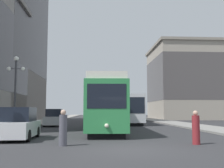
% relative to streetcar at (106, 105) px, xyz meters
% --- Properties ---
extents(ground_plane, '(200.00, 200.00, 0.00)m').
position_rel_streetcar_xyz_m(ground_plane, '(0.48, -10.52, -2.10)').
color(ground_plane, '#303033').
extents(sidewalk_left, '(3.44, 120.00, 0.15)m').
position_rel_streetcar_xyz_m(sidewalk_left, '(-8.27, 29.48, -2.03)').
color(sidewalk_left, gray).
rests_on(sidewalk_left, ground).
extents(sidewalk_right, '(3.44, 120.00, 0.15)m').
position_rel_streetcar_xyz_m(sidewalk_right, '(9.22, 29.48, -2.03)').
color(sidewalk_right, gray).
rests_on(sidewalk_right, ground).
extents(streetcar, '(3.08, 13.52, 3.89)m').
position_rel_streetcar_xyz_m(streetcar, '(0.00, 0.00, 0.00)').
color(streetcar, black).
rests_on(streetcar, ground).
extents(transit_bus, '(2.82, 11.51, 3.45)m').
position_rel_streetcar_xyz_m(transit_bus, '(3.28, 12.45, -0.15)').
color(transit_bus, black).
rests_on(transit_bus, ground).
extents(parked_car_left_near, '(2.03, 4.36, 1.82)m').
position_rel_streetcar_xyz_m(parked_car_left_near, '(-5.25, 7.91, -1.26)').
color(parked_car_left_near, black).
rests_on(parked_car_left_near, ground).
extents(parked_car_left_mid, '(2.00, 4.45, 1.82)m').
position_rel_streetcar_xyz_m(parked_car_left_mid, '(-5.25, -5.92, -1.26)').
color(parked_car_left_mid, black).
rests_on(parked_car_left_mid, ground).
extents(pedestrian_crossing_near, '(0.37, 0.37, 1.63)m').
position_rel_streetcar_xyz_m(pedestrian_crossing_near, '(4.00, -8.87, -1.34)').
color(pedestrian_crossing_near, maroon).
rests_on(pedestrian_crossing_near, ground).
extents(pedestrian_crossing_far, '(0.37, 0.37, 1.67)m').
position_rel_streetcar_xyz_m(pedestrian_crossing_far, '(-2.36, -9.05, -1.32)').
color(pedestrian_crossing_far, '#4C4C56').
rests_on(pedestrian_crossing_far, ground).
extents(lamp_post_left_near, '(1.41, 0.36, 5.78)m').
position_rel_streetcar_xyz_m(lamp_post_left_near, '(-7.15, -0.10, 1.82)').
color(lamp_post_left_near, '#333338').
rests_on(lamp_post_left_near, sidewalk_left).
extents(building_right_corner, '(15.74, 15.63, 14.69)m').
position_rel_streetcar_xyz_m(building_right_corner, '(18.51, 32.61, 5.42)').
color(building_right_corner, '#A89E8E').
rests_on(building_right_corner, ground).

